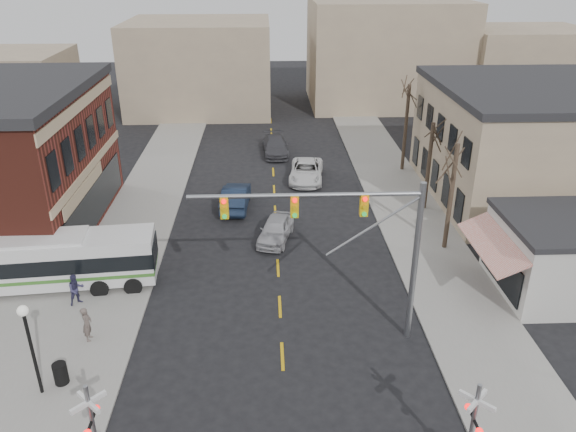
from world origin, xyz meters
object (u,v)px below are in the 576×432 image
object	(u,v)px
pedestrian_far	(76,289)
street_lamp	(28,332)
rr_crossing_east	(459,431)
car_b	(236,197)
rr_crossing_west	(107,432)
car_a	(276,229)
car_c	(306,171)
car_d	(275,146)
traffic_signal_mast	(356,231)
trash_bin	(61,373)
pedestrian_near	(87,324)
transit_bus	(44,261)

from	to	relation	value
pedestrian_far	street_lamp	bearing A→B (deg)	-124.93
rr_crossing_east	car_b	bearing A→B (deg)	110.42
rr_crossing_east	pedestrian_far	world-z (taller)	rr_crossing_east
rr_crossing_west	car_a	xyz separation A→B (m)	(6.16, 17.75, -1.22)
street_lamp	car_c	world-z (taller)	street_lamp
car_b	car_d	xyz separation A→B (m)	(3.13, 11.85, -0.07)
traffic_signal_mast	trash_bin	world-z (taller)	traffic_signal_mast
traffic_signal_mast	car_b	world-z (taller)	traffic_signal_mast
traffic_signal_mast	trash_bin	size ratio (longest dim) A/B	10.45
car_a	car_b	world-z (taller)	car_b
pedestrian_near	pedestrian_far	bearing A→B (deg)	22.54
rr_crossing_west	pedestrian_far	bearing A→B (deg)	112.22
street_lamp	car_d	xyz separation A→B (m)	(10.47, 30.70, -2.43)
transit_bus	car_c	bearing A→B (deg)	45.56
street_lamp	pedestrian_far	world-z (taller)	street_lamp
traffic_signal_mast	car_a	distance (m)	11.96
rr_crossing_west	trash_bin	xyz separation A→B (m)	(-3.29, 4.65, -1.36)
rr_crossing_west	trash_bin	world-z (taller)	rr_crossing_west
trash_bin	transit_bus	bearing A→B (deg)	112.14
rr_crossing_west	car_b	distance (m)	23.23
rr_crossing_west	car_b	xyz separation A→B (m)	(3.38, 22.95, -1.13)
transit_bus	car_d	world-z (taller)	transit_bus
rr_crossing_west	street_lamp	bearing A→B (deg)	133.95
car_d	rr_crossing_west	bearing A→B (deg)	-104.00
traffic_signal_mast	car_d	distance (m)	28.00
rr_crossing_west	car_d	world-z (taller)	rr_crossing_west
trash_bin	car_c	xyz separation A→B (m)	(12.17, 23.50, 0.17)
rr_crossing_west	rr_crossing_east	bearing A→B (deg)	-2.22
car_c	rr_crossing_east	bearing A→B (deg)	-76.80
transit_bus	car_d	size ratio (longest dim) A/B	2.26
traffic_signal_mast	rr_crossing_east	bearing A→B (deg)	-71.88
pedestrian_near	transit_bus	bearing A→B (deg)	33.67
street_lamp	car_b	size ratio (longest dim) A/B	0.84
trash_bin	car_c	size ratio (longest dim) A/B	0.18
rr_crossing_east	trash_bin	bearing A→B (deg)	161.59
transit_bus	rr_crossing_west	bearing A→B (deg)	-62.58
rr_crossing_east	transit_bus	bearing A→B (deg)	145.09
transit_bus	car_a	bearing A→B (deg)	22.58
transit_bus	pedestrian_far	xyz separation A→B (m)	(2.11, -1.78, -0.74)
rr_crossing_east	car_d	distance (m)	35.73
rr_crossing_west	car_d	size ratio (longest dim) A/B	1.05
traffic_signal_mast	car_a	xyz separation A→B (m)	(-3.35, 10.34, -5.00)
trash_bin	pedestrian_far	distance (m)	6.17
rr_crossing_west	car_c	size ratio (longest dim) A/B	1.00
car_d	car_b	bearing A→B (deg)	-108.21
rr_crossing_west	pedestrian_near	size ratio (longest dim) A/B	3.18
rr_crossing_east	car_d	xyz separation A→B (m)	(-5.59, 35.27, -1.20)
rr_crossing_east	pedestrian_near	size ratio (longest dim) A/B	3.18
car_d	rr_crossing_east	bearing A→B (deg)	-84.40
car_a	pedestrian_far	xyz separation A→B (m)	(-10.54, -7.04, 0.24)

